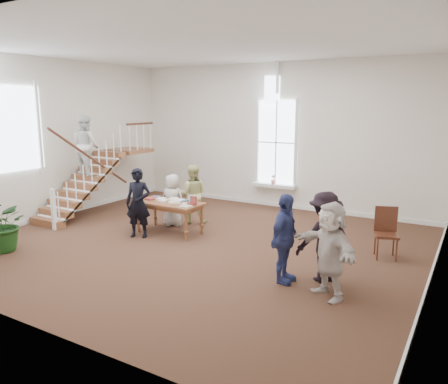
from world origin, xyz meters
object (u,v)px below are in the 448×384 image
Objects in this scene: police_officer at (138,203)px; elderly_woman at (173,200)px; library_table at (170,205)px; woman_cluster_b at (324,237)px; woman_cluster_a at (284,239)px; side_chair at (386,229)px; person_yellow at (192,194)px; floor_plant at (3,224)px; woman_cluster_c at (330,250)px.

police_officer reaches higher than elderly_woman.
woman_cluster_b is at bearing -11.91° from library_table.
woman_cluster_a reaches higher than side_chair.
woman_cluster_b is at bearing 152.20° from elderly_woman.
library_table is at bearing -61.10° from woman_cluster_b.
person_yellow is 1.28× the size of floor_plant.
floor_plant is 1.16× the size of side_chair.
woman_cluster_b reaches higher than woman_cluster_a.
side_chair is at bearing -28.82° from woman_cluster_a.
woman_cluster_b is at bearing 123.92° from person_yellow.
elderly_woman is 0.83× the size of woman_cluster_b.
woman_cluster_b is at bearing -130.04° from side_chair.
elderly_woman is at bearing 64.93° from police_officer.
woman_cluster_a is (4.18, -0.79, -0.03)m from police_officer.
woman_cluster_c is (5.08, -0.99, -0.03)m from police_officer.
elderly_woman reaches higher than floor_plant.
police_officer is at bearing 51.82° from floor_plant.
police_officer reaches higher than woman_cluster_b.
police_officer is 4.25m from woman_cluster_a.
elderly_woman is at bearing 28.46° from person_yellow.
police_officer is at bearing -52.16° from woman_cluster_b.
person_yellow is at bearing 94.07° from library_table.
elderly_woman is 5.46m from woman_cluster_c.
library_table is 0.69m from elderly_woman.
woman_cluster_c is at bearing -18.54° from library_table.
person_yellow is 4.85m from woman_cluster_b.
police_officer is at bearing 76.38° from elderly_woman.
person_yellow is at bearing -130.01° from elderly_woman.
woman_cluster_a is 6.23m from floor_plant.
police_officer is 4.79m from woman_cluster_b.
woman_cluster_b is (4.32, -1.00, 0.12)m from library_table.
woman_cluster_b is at bearing 151.04° from woman_cluster_c.
library_table is 1.08× the size of person_yellow.
library_table is at bearing 171.41° from side_chair.
person_yellow is (-0.06, 1.09, 0.08)m from library_table.
police_officer is 1.02× the size of woman_cluster_b.
library_table is 1.03× the size of woman_cluster_b.
elderly_woman reaches higher than library_table.
woman_cluster_b is 2.08m from side_chair.
woman_cluster_a is (3.72, -1.45, 0.11)m from library_table.
floor_plant is (-6.93, -1.36, -0.20)m from woman_cluster_c.
woman_cluster_a is 1.32× the size of floor_plant.
woman_cluster_c is 1.53× the size of side_chair.
elderly_woman is 5.43m from side_chair.
woman_cluster_c is at bearing 119.08° from person_yellow.
woman_cluster_b is 1.34× the size of floor_plant.
woman_cluster_c is 7.06m from floor_plant.
floor_plant is (-2.25, -4.10, -0.18)m from person_yellow.
police_officer is at bearing 177.05° from side_chair.
woman_cluster_b is at bearing -52.55° from woman_cluster_a.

